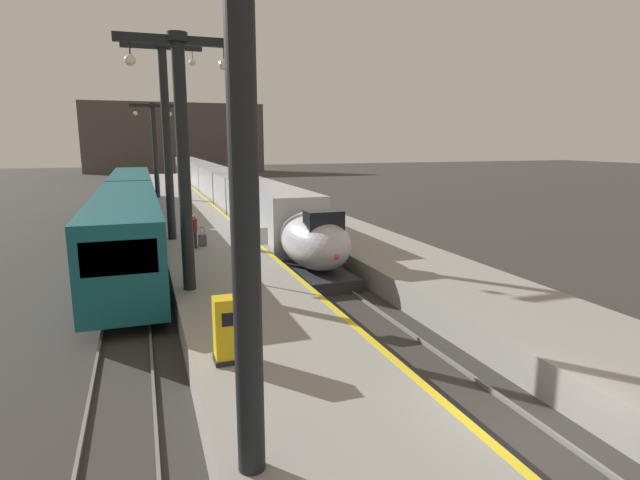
# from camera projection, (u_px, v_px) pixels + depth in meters

# --- Properties ---
(ground_plane) EXTENTS (260.00, 260.00, 0.00)m
(ground_plane) POSITION_uv_depth(u_px,v_px,m) (535.00, 452.00, 10.43)
(ground_plane) COLOR #33302D
(platform_left) EXTENTS (4.80, 110.00, 1.05)m
(platform_left) POSITION_uv_depth(u_px,v_px,m) (200.00, 234.00, 31.93)
(platform_left) COLOR gray
(platform_left) RESTS_ON ground
(platform_right) EXTENTS (4.80, 110.00, 1.05)m
(platform_right) POSITION_uv_depth(u_px,v_px,m) (321.00, 227.00, 34.57)
(platform_right) COLOR gray
(platform_right) RESTS_ON ground
(platform_left_safety_stripe) EXTENTS (0.20, 107.80, 0.01)m
(platform_left_safety_stripe) POSITION_uv_depth(u_px,v_px,m) (235.00, 224.00, 32.57)
(platform_left_safety_stripe) COLOR yellow
(platform_left_safety_stripe) RESTS_ON platform_left
(rail_main_left) EXTENTS (0.08, 110.00, 0.12)m
(rail_main_left) POSITION_uv_depth(u_px,v_px,m) (243.00, 231.00, 35.64)
(rail_main_left) COLOR slate
(rail_main_left) RESTS_ON ground
(rail_main_right) EXTENTS (0.08, 110.00, 0.12)m
(rail_main_right) POSITION_uv_depth(u_px,v_px,m) (264.00, 230.00, 36.13)
(rail_main_right) COLOR slate
(rail_main_right) RESTS_ON ground
(rail_secondary_left) EXTENTS (0.08, 110.00, 0.12)m
(rail_secondary_left) POSITION_uv_depth(u_px,v_px,m) (120.00, 239.00, 33.00)
(rail_secondary_left) COLOR slate
(rail_secondary_left) RESTS_ON ground
(rail_secondary_right) EXTENTS (0.08, 110.00, 0.12)m
(rail_secondary_right) POSITION_uv_depth(u_px,v_px,m) (144.00, 237.00, 33.49)
(rail_secondary_right) COLOR slate
(rail_secondary_right) RESTS_ON ground
(highspeed_train_main) EXTENTS (2.92, 74.59, 3.60)m
(highspeed_train_main) POSITION_uv_depth(u_px,v_px,m) (214.00, 182.00, 54.33)
(highspeed_train_main) COLOR silver
(highspeed_train_main) RESTS_ON ground
(regional_train_adjacent) EXTENTS (2.85, 36.60, 3.80)m
(regional_train_adjacent) POSITION_uv_depth(u_px,v_px,m) (130.00, 207.00, 32.51)
(regional_train_adjacent) COLOR #145660
(regional_train_adjacent) RESTS_ON ground
(station_column_near) EXTENTS (4.00, 0.68, 10.37)m
(station_column_near) POSITION_uv_depth(u_px,v_px,m) (241.00, 74.00, 7.08)
(station_column_near) COLOR black
(station_column_near) RESTS_ON platform_left
(station_column_mid) EXTENTS (4.00, 0.68, 8.74)m
(station_column_mid) POSITION_uv_depth(u_px,v_px,m) (182.00, 140.00, 17.25)
(station_column_mid) COLOR black
(station_column_mid) RESTS_ON platform_left
(station_column_far) EXTENTS (4.00, 0.68, 10.20)m
(station_column_far) POSITION_uv_depth(u_px,v_px,m) (166.00, 125.00, 26.44)
(station_column_far) COLOR black
(station_column_far) RESTS_ON platform_left
(station_column_distant) EXTENTS (4.00, 0.68, 8.68)m
(station_column_distant) POSITION_uv_depth(u_px,v_px,m) (155.00, 141.00, 47.00)
(station_column_distant) COLOR black
(station_column_distant) RESTS_ON platform_left
(passenger_near_edge) EXTENTS (0.29, 0.56, 1.69)m
(passenger_near_edge) POSITION_uv_depth(u_px,v_px,m) (195.00, 229.00, 25.03)
(passenger_near_edge) COLOR #23232D
(passenger_near_edge) RESTS_ON platform_left
(rolling_suitcase) EXTENTS (0.40, 0.22, 0.98)m
(rolling_suitcase) POSITION_uv_depth(u_px,v_px,m) (203.00, 240.00, 25.61)
(rolling_suitcase) COLOR #4C4C51
(rolling_suitcase) RESTS_ON platform_left
(ticket_machine_yellow) EXTENTS (0.76, 0.62, 1.60)m
(ticket_machine_yellow) POSITION_uv_depth(u_px,v_px,m) (229.00, 332.00, 12.15)
(ticket_machine_yellow) COLOR yellow
(ticket_machine_yellow) RESTS_ON platform_left
(departure_info_board) EXTENTS (0.90, 0.10, 2.12)m
(departure_info_board) POSITION_uv_depth(u_px,v_px,m) (256.00, 245.00, 18.58)
(departure_info_board) COLOR maroon
(departure_info_board) RESTS_ON platform_left
(terminus_back_wall) EXTENTS (36.00, 2.00, 14.00)m
(terminus_back_wall) POSITION_uv_depth(u_px,v_px,m) (176.00, 138.00, 103.54)
(terminus_back_wall) COLOR #4C4742
(terminus_back_wall) RESTS_ON ground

